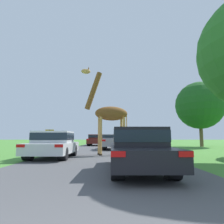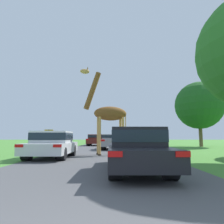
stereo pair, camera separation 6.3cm
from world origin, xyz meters
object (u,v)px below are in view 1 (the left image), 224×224
sign_post (49,136)px  car_verge_right (95,140)px  car_far_ahead (52,144)px  tree_centre_back (199,105)px  car_queue_left (113,141)px  car_rear_follower (131,140)px  car_lead_maroon (137,147)px  car_queue_right (116,140)px  giraffe_near_road (108,112)px

sign_post → car_verge_right: bearing=70.6°
car_far_ahead → tree_centre_back: (12.92, 11.73, 3.87)m
tree_centre_back → car_queue_left: bearing=-154.6°
car_far_ahead → car_verge_right: bearing=86.1°
car_rear_follower → tree_centre_back: size_ratio=0.59×
car_queue_left → sign_post: (-5.27, -1.06, 0.46)m
car_queue_left → car_verge_right: size_ratio=1.00×
car_queue_left → sign_post: sign_post is taller
car_lead_maroon → car_queue_right: 23.10m
car_verge_right → sign_post: 9.45m
car_queue_right → sign_post: 14.41m
giraffe_near_road → car_queue_left: (0.33, 5.45, -1.84)m
sign_post → car_queue_left: bearing=11.3°
sign_post → giraffe_near_road: bearing=-41.7°
giraffe_near_road → sign_post: giraffe_near_road is taller
car_verge_right → sign_post: bearing=-109.4°
giraffe_near_road → car_queue_left: 5.76m
car_queue_right → car_verge_right: (-2.73, -4.25, 0.05)m
car_lead_maroon → car_far_ahead: car_far_ahead is taller
car_far_ahead → car_rear_follower: (5.26, 11.87, 0.02)m
car_queue_left → car_verge_right: (-2.14, 7.85, 0.02)m
car_far_ahead → tree_centre_back: tree_centre_back is taller
car_queue_right → car_queue_left: bearing=-92.8°
car_queue_left → car_verge_right: 8.13m
car_lead_maroon → sign_post: bearing=121.0°
car_queue_left → car_far_ahead: car_far_ahead is taller
tree_centre_back → car_rear_follower: bearing=178.9°
car_queue_left → car_far_ahead: size_ratio=1.02×
giraffe_near_road → car_lead_maroon: bearing=178.3°
car_far_ahead → car_verge_right: size_ratio=0.98×
sign_post → car_far_ahead: bearing=-70.8°
car_queue_right → car_verge_right: bearing=-122.7°
car_queue_left → sign_post: size_ratio=2.42×
giraffe_near_road → tree_centre_back: (10.09, 10.08, 2.04)m
giraffe_near_road → car_lead_maroon: (1.05, -5.55, -1.83)m
car_far_ahead → car_queue_left: bearing=66.0°
car_queue_right → car_far_ahead: (-3.76, -19.20, 0.03)m
giraffe_near_road → car_rear_follower: bearing=-25.7°
car_queue_left → car_lead_maroon: bearing=-86.3°
car_verge_right → car_rear_follower: size_ratio=0.95×
car_rear_follower → car_verge_right: bearing=144.1°
giraffe_near_road → car_queue_left: giraffe_near_road is taller
car_lead_maroon → sign_post: size_ratio=2.78×
car_queue_right → car_lead_maroon: bearing=-89.7°
giraffe_near_road → car_rear_follower: size_ratio=1.26×
car_far_ahead → car_verge_right: 14.98m
car_queue_left → giraffe_near_road: bearing=-93.5°
car_far_ahead → car_verge_right: (1.02, 14.94, 0.01)m
car_far_ahead → sign_post: size_ratio=2.36×
car_verge_right → sign_post: (-3.13, -8.90, 0.43)m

